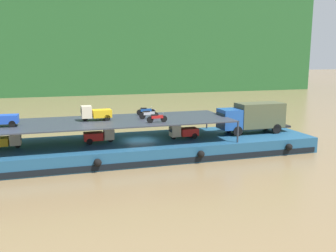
{
  "coord_description": "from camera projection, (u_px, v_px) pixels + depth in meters",
  "views": [
    {
      "loc": [
        -7.52,
        -33.55,
        9.26
      ],
      "look_at": [
        2.78,
        0.0,
        2.7
      ],
      "focal_mm": 39.64,
      "sensor_mm": 36.0,
      "label": 1
    }
  ],
  "objects": [
    {
      "name": "cargo_rack",
      "position": [
        99.0,
        122.0,
        33.67
      ],
      "size": [
        24.49,
        7.38,
        2.0
      ],
      "color": "#2D333D",
      "rests_on": "cargo_barge"
    },
    {
      "name": "cargo_barge",
      "position": [
        140.0,
        148.0,
        35.24
      ],
      "size": [
        33.69,
        8.71,
        1.5
      ],
      "color": "navy",
      "rests_on": "ground"
    },
    {
      "name": "motorcycle_upper_centre",
      "position": [
        149.0,
        114.0,
        34.92
      ],
      "size": [
        1.9,
        0.55,
        0.87
      ],
      "color": "black",
      "rests_on": "cargo_rack"
    },
    {
      "name": "hillside_far_bank",
      "position": [
        79.0,
        11.0,
        99.21
      ],
      "size": [
        126.0,
        30.55,
        37.99
      ],
      "color": "#235628",
      "rests_on": "ground"
    },
    {
      "name": "mini_truck_lower_aft",
      "position": [
        100.0,
        135.0,
        33.93
      ],
      "size": [
        2.74,
        1.2,
        1.38
      ],
      "color": "red",
      "rests_on": "cargo_barge"
    },
    {
      "name": "covered_lorry",
      "position": [
        253.0,
        117.0,
        38.11
      ],
      "size": [
        7.86,
        2.3,
        3.1
      ],
      "color": "#1E4C99",
      "rests_on": "cargo_barge"
    },
    {
      "name": "mini_truck_upper_stern",
      "position": [
        0.0,
        119.0,
        30.92
      ],
      "size": [
        2.77,
        1.25,
        1.38
      ],
      "color": "#1E47B7",
      "rests_on": "cargo_rack"
    },
    {
      "name": "mini_truck_lower_mid",
      "position": [
        183.0,
        131.0,
        35.67
      ],
      "size": [
        2.76,
        1.24,
        1.38
      ],
      "color": "red",
      "rests_on": "cargo_barge"
    },
    {
      "name": "ground_plane",
      "position": [
        140.0,
        155.0,
        35.39
      ],
      "size": [
        400.0,
        400.0,
        0.0
      ],
      "primitive_type": "plane",
      "color": "olive"
    },
    {
      "name": "motorcycle_upper_port",
      "position": [
        157.0,
        118.0,
        32.89
      ],
      "size": [
        1.9,
        0.55,
        0.87
      ],
      "color": "black",
      "rests_on": "cargo_rack"
    },
    {
      "name": "motorcycle_upper_stbd",
      "position": [
        146.0,
        111.0,
        37.08
      ],
      "size": [
        1.9,
        0.55,
        0.87
      ],
      "color": "black",
      "rests_on": "cargo_rack"
    },
    {
      "name": "mini_truck_upper_mid",
      "position": [
        96.0,
        113.0,
        33.98
      ],
      "size": [
        2.77,
        1.25,
        1.38
      ],
      "color": "gold",
      "rests_on": "cargo_rack"
    },
    {
      "name": "mini_truck_lower_stern",
      "position": [
        5.0,
        141.0,
        31.75
      ],
      "size": [
        2.74,
        1.21,
        1.38
      ],
      "color": "gold",
      "rests_on": "cargo_barge"
    }
  ]
}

